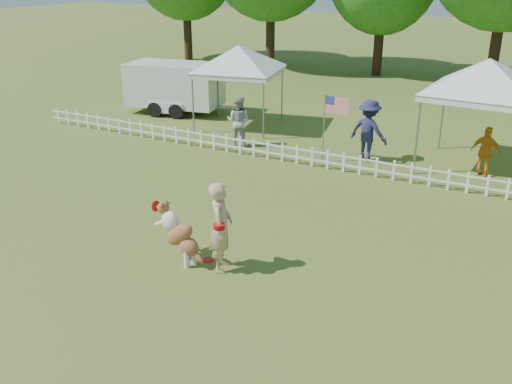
% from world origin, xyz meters
% --- Properties ---
extents(ground, '(120.00, 120.00, 0.00)m').
position_xyz_m(ground, '(0.00, 0.00, 0.00)').
color(ground, '#415C1D').
rests_on(ground, ground).
extents(picket_fence, '(22.00, 0.08, 0.60)m').
position_xyz_m(picket_fence, '(0.00, 7.00, 0.30)').
color(picket_fence, white).
rests_on(picket_fence, ground).
extents(handler, '(0.68, 0.80, 1.86)m').
position_xyz_m(handler, '(0.56, 0.43, 0.93)').
color(handler, tan).
rests_on(handler, ground).
extents(dog, '(1.24, 0.60, 1.23)m').
position_xyz_m(dog, '(-0.32, 0.27, 0.62)').
color(dog, brown).
rests_on(dog, ground).
extents(frisbee_on_turf, '(0.27, 0.27, 0.02)m').
position_xyz_m(frisbee_on_turf, '(0.14, 0.58, 0.01)').
color(frisbee_on_turf, red).
rests_on(frisbee_on_turf, ground).
extents(canopy_tent_left, '(3.35, 3.35, 2.93)m').
position_xyz_m(canopy_tent_left, '(-4.42, 9.90, 1.47)').
color(canopy_tent_left, silver).
rests_on(canopy_tent_left, ground).
extents(canopy_tent_right, '(3.25, 3.25, 3.19)m').
position_xyz_m(canopy_tent_right, '(4.11, 9.16, 1.60)').
color(canopy_tent_right, silver).
rests_on(canopy_tent_right, ground).
extents(cargo_trailer, '(4.93, 2.85, 2.04)m').
position_xyz_m(cargo_trailer, '(-7.81, 10.55, 1.02)').
color(cargo_trailer, silver).
rests_on(cargo_trailer, ground).
extents(flag_pole, '(0.82, 0.13, 2.13)m').
position_xyz_m(flag_pole, '(-0.13, 7.55, 1.07)').
color(flag_pole, gray).
rests_on(flag_pole, ground).
extents(spectator_a, '(0.90, 0.75, 1.68)m').
position_xyz_m(spectator_a, '(-3.27, 7.82, 0.84)').
color(spectator_a, '#A8AAAE').
rests_on(spectator_a, ground).
extents(spectator_b, '(1.37, 0.98, 1.92)m').
position_xyz_m(spectator_b, '(1.03, 8.34, 0.96)').
color(spectator_b, '#25244D').
rests_on(spectator_b, ground).
extents(spectator_c, '(0.91, 0.50, 1.46)m').
position_xyz_m(spectator_c, '(4.44, 8.60, 0.73)').
color(spectator_c, orange).
rests_on(spectator_c, ground).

